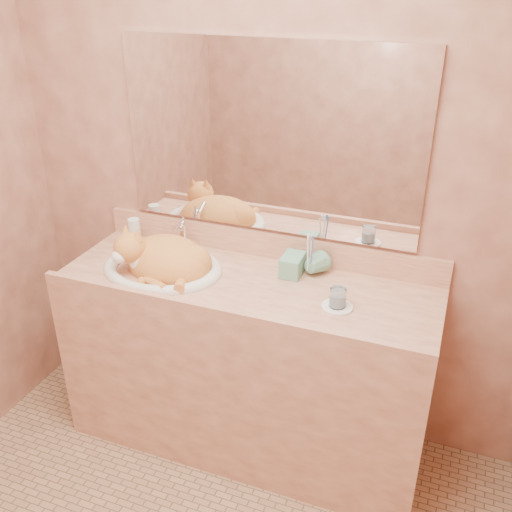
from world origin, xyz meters
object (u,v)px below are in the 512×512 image
at_px(soap_dispenser, 288,260).
at_px(toothbrush_cup, 309,268).
at_px(vanity_counter, 246,365).
at_px(water_glass, 338,298).
at_px(cat, 162,257).
at_px(sink_basin, 161,253).

bearing_deg(soap_dispenser, toothbrush_cup, 37.69).
distance_m(vanity_counter, water_glass, 0.62).
bearing_deg(soap_dispenser, cat, -169.12).
relative_size(vanity_counter, water_glass, 20.98).
bearing_deg(cat, sink_basin, 155.54).
bearing_deg(soap_dispenser, vanity_counter, -153.04).
bearing_deg(vanity_counter, soap_dispenser, 27.31).
xyz_separation_m(cat, water_glass, (0.78, -0.03, -0.02)).
height_order(cat, water_glass, cat).
xyz_separation_m(cat, soap_dispenser, (0.53, 0.11, 0.03)).
distance_m(vanity_counter, sink_basin, 0.63).
relative_size(sink_basin, soap_dispenser, 2.68).
bearing_deg(toothbrush_cup, cat, -164.86).
height_order(sink_basin, toothbrush_cup, sink_basin).
height_order(cat, soap_dispenser, soap_dispenser).
height_order(toothbrush_cup, water_glass, toothbrush_cup).
height_order(soap_dispenser, water_glass, soap_dispenser).
distance_m(toothbrush_cup, water_glass, 0.26).
distance_m(sink_basin, toothbrush_cup, 0.64).
distance_m(vanity_counter, toothbrush_cup, 0.54).
distance_m(soap_dispenser, toothbrush_cup, 0.11).
height_order(vanity_counter, water_glass, water_glass).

